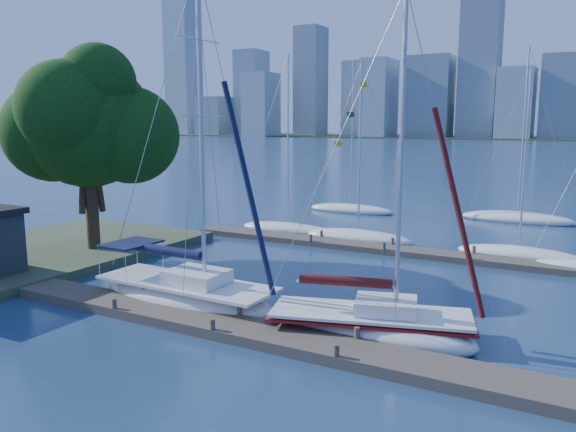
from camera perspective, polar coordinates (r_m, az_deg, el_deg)
The scene contains 13 objects.
ground at distance 22.19m, azimuth -6.23°, elevation -11.63°, with size 700.00×700.00×0.00m, color navy.
near_dock at distance 22.12m, azimuth -6.24°, elevation -11.15°, with size 26.00×2.00×0.40m, color #453D33.
far_dock at distance 35.24m, azimuth 11.69°, elevation -3.53°, with size 30.00×1.80×0.36m, color #453D33.
shore at distance 36.01m, azimuth -26.07°, elevation -3.91°, with size 12.00×22.00×0.50m, color #38472D.
far_shore at distance 337.19m, azimuth 27.08°, elevation 7.03°, with size 800.00×100.00×1.50m, color #38472D.
tree at distance 35.09m, azimuth -19.72°, elevation 9.18°, with size 9.86×8.95×12.36m.
sailboat_navy at distance 25.22m, azimuth -10.33°, elevation -6.46°, with size 9.11×3.15×14.79m.
sailboat_maroon at distance 21.59m, azimuth 8.44°, elevation -9.32°, with size 8.44×4.78×13.11m.
bg_boat_0 at distance 41.50m, azimuth -0.00°, elevation -1.29°, with size 7.94×4.86×13.10m.
bg_boat_1 at distance 38.66m, azimuth 7.13°, elevation -2.14°, with size 8.06×4.35×12.26m.
bg_boat_3 at distance 36.31m, azimuth 22.39°, elevation -3.58°, with size 7.39×3.04×11.30m.
bg_boat_6 at distance 51.16m, azimuth 6.41°, elevation 0.70°, with size 8.13×2.99×13.76m.
bg_boat_7 at distance 49.52m, azimuth 22.30°, elevation -0.21°, with size 9.15×5.29×14.32m.
Camera 1 is at (12.02, -16.88, 7.94)m, focal length 35.00 mm.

